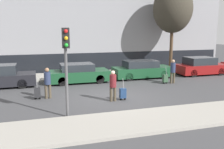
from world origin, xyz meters
TOP-DOWN VIEW (x-y plane):
  - ground_plane at (0.00, 0.00)m, footprint 80.00×80.00m
  - sidewalk_near at (0.00, -3.75)m, footprint 28.00×2.50m
  - sidewalk_far at (0.00, 7.00)m, footprint 28.00×3.00m
  - parked_car_1 at (-1.09, 4.57)m, footprint 4.07×1.85m
  - parked_car_2 at (3.75, 4.74)m, footprint 4.49×1.73m
  - parked_car_3 at (8.94, 4.74)m, footprint 4.11×1.86m
  - pedestrian_left at (-3.36, 0.95)m, footprint 0.35×0.34m
  - trolley_left at (-3.91, 0.90)m, footprint 0.34×0.29m
  - pedestrian_center at (-0.20, -0.57)m, footprint 0.35×0.34m
  - trolley_center at (0.35, -0.54)m, footprint 0.34×0.29m
  - pedestrian_right at (4.98, 2.38)m, footprint 0.35×0.34m
  - trolley_right at (4.43, 2.39)m, footprint 0.34×0.29m
  - traffic_light at (-2.72, -2.36)m, footprint 0.28×0.47m
  - parked_bicycle at (-0.98, 6.75)m, footprint 1.77×0.06m
  - bare_tree_near_crossing at (7.49, 7.02)m, footprint 3.35×3.35m

SIDE VIEW (x-z plane):
  - ground_plane at x=0.00m, z-range 0.00..0.00m
  - sidewalk_near at x=0.00m, z-range 0.00..0.12m
  - sidewalk_far at x=0.00m, z-range 0.00..0.12m
  - trolley_center at x=0.35m, z-range -0.21..0.95m
  - trolley_right at x=4.43m, z-range -0.21..0.97m
  - trolley_left at x=-3.91m, z-range -0.21..0.98m
  - parked_bicycle at x=-0.98m, z-range 0.01..0.97m
  - parked_car_1 at x=-1.09m, z-range -0.03..1.28m
  - parked_car_2 at x=3.75m, z-range -0.04..1.31m
  - parked_car_3 at x=8.94m, z-range -0.05..1.38m
  - pedestrian_center at x=-0.20m, z-range 0.10..1.70m
  - pedestrian_right at x=4.98m, z-range 0.11..1.74m
  - pedestrian_left at x=-3.36m, z-range 0.11..1.76m
  - traffic_light at x=-2.72m, z-range 0.79..4.50m
  - bare_tree_near_crossing at x=7.49m, z-range 1.70..9.01m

